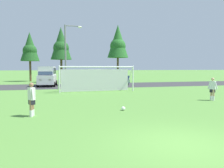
% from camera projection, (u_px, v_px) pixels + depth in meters
% --- Properties ---
extents(ground_plane, '(400.00, 400.00, 0.00)m').
position_uv_depth(ground_plane, '(96.00, 92.00, 21.37)').
color(ground_plane, '#518438').
extents(parking_lot_strip, '(52.00, 8.40, 0.01)m').
position_uv_depth(parking_lot_strip, '(84.00, 86.00, 29.54)').
color(parking_lot_strip, '#333335').
rests_on(parking_lot_strip, ground).
extents(soccer_ball, '(0.22, 0.22, 0.22)m').
position_uv_depth(soccer_ball, '(123.00, 108.00, 12.32)').
color(soccer_ball, white).
rests_on(soccer_ball, ground).
extents(soccer_goal, '(7.51, 2.34, 2.57)m').
position_uv_depth(soccer_goal, '(96.00, 78.00, 22.46)').
color(soccer_goal, white).
rests_on(soccer_goal, ground).
extents(player_striker_near, '(0.38, 0.73, 1.64)m').
position_uv_depth(player_striker_near, '(32.00, 99.00, 10.81)').
color(player_striker_near, '#936B4C').
rests_on(player_striker_near, ground).
extents(player_defender_far, '(0.44, 0.69, 1.64)m').
position_uv_depth(player_defender_far, '(213.00, 89.00, 16.12)').
color(player_defender_far, tan).
rests_on(player_defender_far, ground).
extents(parked_car_slot_far_left, '(2.48, 4.94, 2.52)m').
position_uv_depth(parked_car_slot_far_left, '(47.00, 76.00, 28.86)').
color(parked_car_slot_far_left, silver).
rests_on(parked_car_slot_far_left, ground).
extents(parked_car_slot_left, '(2.27, 4.32, 1.72)m').
position_uv_depth(parked_car_slot_left, '(70.00, 79.00, 30.02)').
color(parked_car_slot_left, black).
rests_on(parked_car_slot_left, ground).
extents(parked_car_slot_center_left, '(2.20, 4.63, 2.16)m').
position_uv_depth(parked_car_slot_center_left, '(96.00, 77.00, 30.20)').
color(parked_car_slot_center_left, '#B2B2BC').
rests_on(parked_car_slot_center_left, ground).
extents(parked_car_slot_center, '(2.39, 4.73, 2.16)m').
position_uv_depth(parked_car_slot_center, '(117.00, 77.00, 31.32)').
color(parked_car_slot_center, navy).
rests_on(parked_car_slot_center, ground).
extents(tree_left_edge, '(3.18, 3.18, 8.48)m').
position_uv_depth(tree_left_edge, '(30.00, 48.00, 38.65)').
color(tree_left_edge, brown).
rests_on(tree_left_edge, ground).
extents(tree_mid_left, '(3.32, 3.32, 8.85)m').
position_uv_depth(tree_mid_left, '(61.00, 45.00, 35.89)').
color(tree_mid_left, brown).
rests_on(tree_mid_left, ground).
extents(tree_center_back, '(3.77, 3.77, 10.06)m').
position_uv_depth(tree_center_back, '(118.00, 42.00, 40.40)').
color(tree_center_back, brown).
rests_on(tree_center_back, ground).
extents(street_lamp, '(2.00, 0.32, 7.07)m').
position_uv_depth(street_lamp, '(67.00, 56.00, 24.82)').
color(street_lamp, slate).
rests_on(street_lamp, ground).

